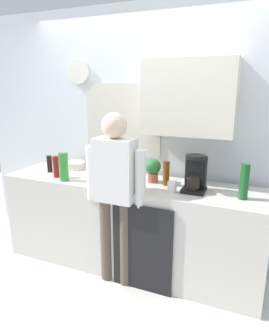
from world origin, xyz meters
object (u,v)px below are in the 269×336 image
bottle_green_wine (244,182)px  cup_terracotta_mug (104,177)px  bottle_dark_sauce (50,164)px  coffee_maker (195,175)px  potted_plant (153,169)px  bottle_amber_beer (166,173)px  bottle_clear_soda (64,167)px  bottle_red_vinegar (56,167)px  person_at_sink (115,187)px  cup_white_mug (172,187)px  mixing_bowl (75,165)px

bottle_green_wine → cup_terracotta_mug: bottle_green_wine is taller
cup_terracotta_mug → bottle_dark_sauce: bearing=173.5°
bottle_dark_sauce → coffee_maker: bearing=0.3°
bottle_green_wine → potted_plant: bearing=170.6°
coffee_maker → bottle_green_wine: size_ratio=1.10×
coffee_maker → bottle_amber_beer: size_ratio=1.43×
bottle_clear_soda → bottle_red_vinegar: 0.16m
bottle_green_wine → bottle_clear_soda: bearing=-174.6°
coffee_maker → bottle_amber_beer: (-0.28, 0.05, -0.03)m
bottle_red_vinegar → person_at_sink: 0.76m
coffee_maker → bottle_clear_soda: coffee_maker is taller
bottle_green_wine → bottle_amber_beer: bearing=171.9°
bottle_clear_soda → bottle_green_wine: size_ratio=0.93×
bottle_red_vinegar → bottle_green_wine: bearing=2.9°
bottle_dark_sauce → cup_white_mug: bottle_dark_sauce is taller
cup_white_mug → potted_plant: potted_plant is taller
mixing_bowl → bottle_red_vinegar: bearing=-88.1°
bottle_dark_sauce → bottle_amber_beer: bearing=2.8°
potted_plant → cup_terracotta_mug: bearing=-157.1°
bottle_amber_beer → person_at_sink: size_ratio=0.14×
bottle_clear_soda → bottle_amber_beer: bottle_clear_soda is taller
bottle_dark_sauce → cup_white_mug: bearing=-4.7°
coffee_maker → cup_terracotta_mug: (-0.86, -0.09, -0.10)m
bottle_red_vinegar → bottle_dark_sauce: bearing=145.4°
bottle_red_vinegar → bottle_green_wine: (1.80, 0.09, 0.04)m
bottle_clear_soda → mixing_bowl: 0.45m
mixing_bowl → coffee_maker: bearing=-8.7°
bottle_dark_sauce → bottle_red_vinegar: 0.23m
bottle_red_vinegar → mixing_bowl: bearing=91.9°
bottle_red_vinegar → cup_white_mug: (1.22, 0.01, -0.06)m
coffee_maker → cup_terracotta_mug: coffee_maker is taller
coffee_maker → cup_white_mug: 0.23m
mixing_bowl → person_at_sink: (0.76, -0.50, -0.00)m
bottle_green_wine → bottle_dark_sauce: bearing=179.0°
coffee_maker → bottle_red_vinegar: bearing=-174.4°
bottle_green_wine → person_at_sink: person_at_sink is taller
person_at_sink → coffee_maker: bearing=22.2°
person_at_sink → mixing_bowl: bearing=144.6°
coffee_maker → cup_white_mug: bearing=-144.2°
bottle_dark_sauce → bottle_amber_beer: size_ratio=0.78×
coffee_maker → bottle_amber_beer: coffee_maker is taller
bottle_dark_sauce → bottle_clear_soda: (0.33, -0.19, 0.05)m
bottle_amber_beer → bottle_green_wine: bearing=-8.1°
bottle_dark_sauce → cup_terracotta_mug: bottle_dark_sauce is taller
cup_white_mug → bottle_dark_sauce: bearing=175.3°
bottle_amber_beer → bottle_dark_sauce: bearing=-177.2°
coffee_maker → mixing_bowl: coffee_maker is taller
person_at_sink → bottle_red_vinegar: bearing=166.7°
bottle_amber_beer → cup_terracotta_mug: 0.60m
coffee_maker → mixing_bowl: size_ratio=1.50×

